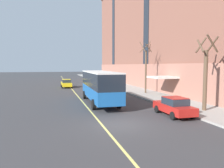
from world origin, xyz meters
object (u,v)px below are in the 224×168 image
Objects in this scene: parked_car_silver_0 at (99,81)px; city_bus at (100,85)px; parked_car_red_2 at (174,106)px; street_tree_mid_block at (206,73)px; street_tree_far_uptown at (146,67)px; taxi_cab at (66,83)px.

city_bus is at bearing -101.57° from parked_car_silver_0.
city_bus is 23.33m from parked_car_silver_0.
street_tree_mid_block is at bearing 9.80° from parked_car_red_2.
parked_car_silver_0 is 17.46m from street_tree_far_uptown.
street_tree_mid_block is 12.78m from street_tree_far_uptown.
city_bus is 18.76m from taxi_cab.
parked_car_red_2 is 0.58× the size of street_tree_far_uptown.
taxi_cab is 0.64× the size of street_tree_far_uptown.
taxi_cab is (-2.46, 18.56, -1.26)m from city_bus.
street_tree_mid_block is (3.42, 0.59, 2.71)m from parked_car_red_2.
taxi_cab is (-7.13, -4.27, 0.00)m from parked_car_silver_0.
street_tree_mid_block reaches higher than taxi_cab.
city_bus is at bearing -143.56° from street_tree_far_uptown.
street_tree_mid_block reaches higher than city_bus.
street_tree_mid_block is (10.57, -25.35, 2.71)m from taxi_cab.
taxi_cab is at bearing 97.54° from city_bus.
taxi_cab is 0.72× the size of street_tree_mid_block.
parked_car_silver_0 is at bearing 78.43° from city_bus.
street_tree_far_uptown is (8.11, 5.99, 1.85)m from city_bus.
street_tree_far_uptown reaches higher than city_bus.
parked_car_red_2 is 0.65× the size of street_tree_mid_block.
parked_car_silver_0 is 1.07× the size of parked_car_red_2.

